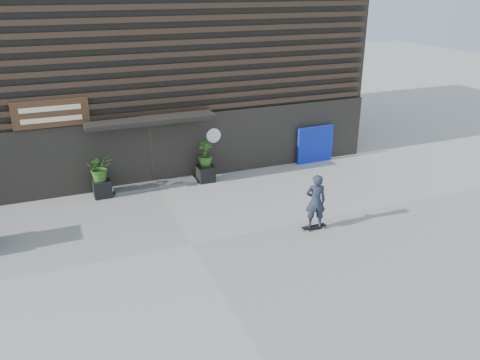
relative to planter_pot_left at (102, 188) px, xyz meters
name	(u,v)px	position (x,y,z in m)	size (l,w,h in m)	color
ground	(191,244)	(1.90, -4.40, -0.30)	(80.00, 80.00, 0.00)	#989590
entrance_step	(155,185)	(1.90, 0.20, -0.24)	(3.00, 0.80, 0.12)	#4C4C4A
planter_pot_left	(102,188)	(0.00, 0.00, 0.00)	(0.60, 0.60, 0.60)	black
bamboo_left	(100,167)	(0.00, 0.00, 0.78)	(0.86, 0.75, 0.96)	#2D591E
planter_pot_right	(206,173)	(3.80, 0.00, 0.00)	(0.60, 0.60, 0.60)	black
bamboo_right	(205,154)	(3.80, 0.00, 0.78)	(0.54, 0.54, 0.96)	#2D591E
blue_tarp	(315,144)	(8.67, 0.30, 0.46)	(1.62, 0.12, 1.52)	#0D1DAA
building	(121,57)	(1.90, 5.56, 3.69)	(18.00, 11.00, 8.00)	black
skateboarder	(316,201)	(5.63, -4.92, 0.63)	(0.78, 0.57, 1.78)	black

